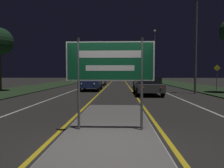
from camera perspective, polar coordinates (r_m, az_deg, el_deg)
The scene contains 18 objects.
ground_plane at distance 4.94m, azimuth -1.19°, elevation -16.61°, with size 160.00×160.00×0.00m, color #282623.
median_island at distance 6.13m, azimuth -0.51°, elevation -12.34°, with size 2.50×9.49×0.10m.
verge_left at distance 26.56m, azimuth -19.53°, elevation -0.88°, with size 5.00×100.00×0.08m.
verge_right at distance 26.38m, azimuth 22.54°, elevation -0.96°, with size 5.00×100.00×0.08m.
centre_line_yellow_left at distance 29.75m, azimuth -1.25°, elevation -0.42°, with size 0.12×70.00×0.01m.
centre_line_yellow_right at distance 29.72m, azimuth 4.31°, elevation -0.43°, with size 0.12×70.00×0.01m.
lane_line_white_left at distance 30.03m, azimuth -6.51°, elevation -0.41°, with size 0.12×70.00×0.01m.
lane_line_white_right at distance 29.96m, azimuth 9.59°, elevation -0.44°, with size 0.12×70.00×0.01m.
edge_line_white_left at distance 30.62m, azimuth -12.07°, elevation -0.39°, with size 0.10×70.00×0.01m.
edge_line_white_right at distance 30.50m, azimuth 15.18°, elevation -0.44°, with size 0.10×70.00×0.01m.
highway_sign at distance 5.92m, azimuth -0.52°, elevation 5.07°, with size 2.39×0.07×2.51m.
streetlight_right_near at distance 19.47m, azimuth 21.17°, elevation 15.36°, with size 0.59×0.59×8.68m.
streetlight_right_far at distance 40.65m, azimuth 11.06°, elevation 8.52°, with size 0.46×0.46×9.56m.
car_receding_0 at distance 17.08m, azimuth 9.29°, elevation -0.31°, with size 2.00×4.82×1.40m.
car_receding_1 at distance 25.08m, azimuth 7.95°, elevation 0.75°, with size 1.95×4.38×1.45m.
car_approaching_0 at distance 21.25m, azimuth -5.47°, elevation 0.46°, with size 1.95×4.34×1.52m.
car_approaching_1 at distance 30.73m, azimuth -3.50°, elevation 1.10°, with size 1.90×4.32×1.45m.
warning_sign at distance 22.38m, azimuth 25.73°, elevation 2.14°, with size 0.60×0.06×2.38m.
Camera 1 is at (0.26, -4.65, 1.64)m, focal length 35.00 mm.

